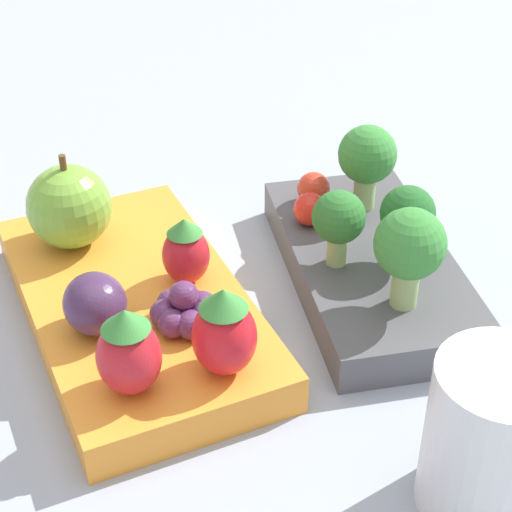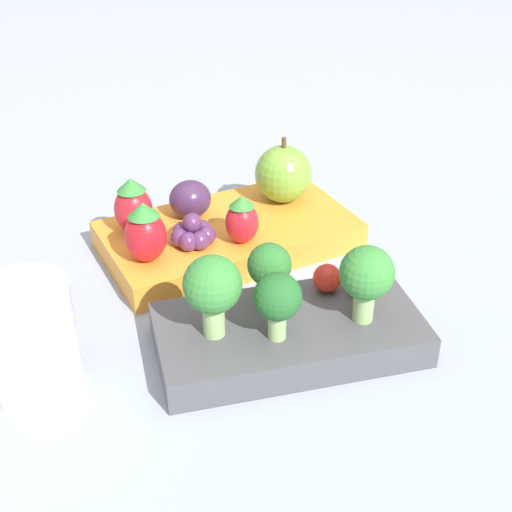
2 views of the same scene
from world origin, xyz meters
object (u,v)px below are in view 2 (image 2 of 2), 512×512
strawberry_0 (238,221)px  strawberry_1 (145,233)px  strawberry_2 (133,206)px  grape_cluster (193,233)px  broccoli_floret_0 (367,276)px  broccoli_floret_3 (213,287)px  apple (283,174)px  broccoli_floret_2 (278,299)px  cherry_tomato_0 (327,278)px  plum (190,199)px  bento_box_fruit (229,235)px  bento_box_savoury (289,334)px  broccoli_floret_1 (269,267)px  cherry_tomato_1 (362,280)px  drinking_cup (30,340)px

strawberry_0 → strawberry_1: strawberry_1 is taller
strawberry_2 → grape_cluster: bearing=135.2°
broccoli_floret_0 → strawberry_0: (0.04, -0.13, -0.02)m
broccoli_floret_3 → apple: 0.21m
broccoli_floret_2 → strawberry_1: 0.14m
broccoli_floret_2 → cherry_tomato_0: size_ratio=2.32×
broccoli_floret_3 → plum: bearing=-102.9°
broccoli_floret_0 → bento_box_fruit: bearing=-77.1°
apple → strawberry_0: size_ratio=1.44×
broccoli_floret_3 → cherry_tomato_0: 0.10m
strawberry_1 → bento_box_savoury: bearing=120.7°
broccoli_floret_0 → broccoli_floret_1: (0.05, -0.04, -0.01)m
broccoli_floret_2 → cherry_tomato_0: (-0.06, -0.04, -0.02)m
broccoli_floret_1 → strawberry_0: bearing=-97.0°
bento_box_fruit → strawberry_2: bearing=-13.6°
strawberry_0 → broccoli_floret_3: bearing=60.8°
broccoli_floret_0 → cherry_tomato_1: (-0.02, -0.03, -0.03)m
broccoli_floret_2 → grape_cluster: (0.01, -0.14, -0.02)m
cherry_tomato_1 → apple: (-0.01, -0.16, 0.01)m
broccoli_floret_0 → strawberry_1: (0.12, -0.14, -0.01)m
bento_box_fruit → broccoli_floret_3: (0.06, 0.14, 0.05)m
strawberry_2 → grape_cluster: strawberry_2 is taller
bento_box_fruit → broccoli_floret_1: size_ratio=4.59×
bento_box_savoury → strawberry_1: bearing=-59.3°
bento_box_savoury → broccoli_floret_3: (0.05, -0.01, 0.05)m
broccoli_floret_1 → cherry_tomato_0: broccoli_floret_1 is taller
broccoli_floret_2 → broccoli_floret_1: bearing=-106.0°
drinking_cup → broccoli_floret_2: bearing=165.5°
broccoli_floret_0 → cherry_tomato_1: size_ratio=2.63×
strawberry_1 → strawberry_0: bearing=177.7°
strawberry_1 → cherry_tomato_0: bearing=139.8°
broccoli_floret_0 → cherry_tomato_1: bearing=-118.2°
cherry_tomato_1 → plum: (0.08, -0.16, 0.01)m
broccoli_floret_2 → plum: size_ratio=1.34×
bento_box_fruit → cherry_tomato_0: (-0.03, 0.12, 0.02)m
broccoli_floret_1 → plum: bearing=-85.7°
apple → strawberry_1: bearing=20.1°
apple → grape_cluster: 0.11m
bento_box_fruit → broccoli_floret_2: broccoli_floret_2 is taller
broccoli_floret_1 → strawberry_2: same height
bento_box_savoury → broccoli_floret_0: (-0.05, 0.02, 0.05)m
bento_box_savoury → apple: apple is taller
strawberry_1 → apple: bearing=-159.9°
bento_box_savoury → grape_cluster: bearing=-77.4°
bento_box_savoury → cherry_tomato_1: cherry_tomato_1 is taller
plum → grape_cluster: 0.05m
bento_box_fruit → strawberry_1: 0.09m
broccoli_floret_0 → broccoli_floret_2: broccoli_floret_0 is taller
broccoli_floret_0 → broccoli_floret_1: bearing=-39.7°
drinking_cup → broccoli_floret_3: bearing=170.2°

